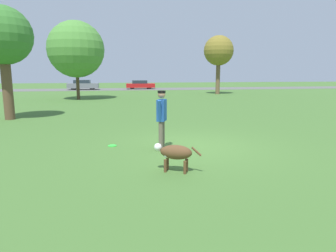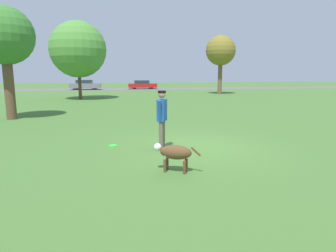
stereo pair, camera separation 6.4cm
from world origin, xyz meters
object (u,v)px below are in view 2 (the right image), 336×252
(person, at_px, (162,115))
(parked_car_grey, at_px, (85,85))
(tree_near_left, at_px, (5,37))
(parked_car_red, at_px, (142,85))
(tree_far_right, at_px, (221,51))
(dog, at_px, (174,153))
(tree_far_left, at_px, (78,49))
(frisbee, at_px, (113,146))

(person, distance_m, parked_car_grey, 33.46)
(tree_near_left, distance_m, parked_car_red, 28.01)
(parked_car_grey, bearing_deg, tree_near_left, -90.78)
(tree_far_right, distance_m, tree_near_left, 21.87)
(dog, bearing_deg, person, -64.72)
(dog, height_order, parked_car_red, parked_car_red)
(person, bearing_deg, tree_near_left, 64.24)
(tree_far_left, distance_m, parked_car_grey, 15.46)
(person, bearing_deg, parked_car_red, 18.50)
(dog, xyz_separation_m, tree_near_left, (-6.49, 9.05, 3.45))
(parked_car_grey, bearing_deg, frisbee, -81.59)
(person, height_order, tree_far_right, tree_far_right)
(frisbee, height_order, parked_car_red, parked_car_red)
(dog, bearing_deg, parked_car_grey, -55.50)
(person, distance_m, tree_near_left, 10.00)
(parked_car_red, bearing_deg, tree_far_left, -112.74)
(dog, distance_m, parked_car_grey, 35.42)
(frisbee, relative_size, tree_far_left, 0.04)
(frisbee, bearing_deg, dog, -61.89)
(parked_car_red, bearing_deg, tree_far_right, -57.34)
(dog, relative_size, frisbee, 3.85)
(person, bearing_deg, parked_car_grey, 31.64)
(tree_far_left, bearing_deg, tree_far_right, 17.15)
(tree_far_right, relative_size, parked_car_red, 1.55)
(tree_near_left, bearing_deg, frisbee, -51.46)
(tree_far_left, distance_m, tree_far_right, 14.48)
(tree_far_left, xyz_separation_m, parked_car_grey, (-1.22, 15.01, -3.51))
(tree_near_left, bearing_deg, tree_far_right, 43.91)
(person, distance_m, dog, 2.08)
(dog, distance_m, tree_far_left, 20.79)
(dog, distance_m, parked_car_red, 35.63)
(tree_far_left, height_order, parked_car_grey, tree_far_left)
(tree_far_left, distance_m, parked_car_red, 17.28)
(frisbee, distance_m, parked_car_grey, 32.50)
(person, relative_size, parked_car_grey, 0.44)
(frisbee, height_order, parked_car_grey, parked_car_grey)
(person, height_order, tree_far_left, tree_far_left)
(dog, xyz_separation_m, tree_far_right, (9.26, 24.21, 4.02))
(tree_near_left, bearing_deg, tree_far_left, 80.00)
(frisbee, xyz_separation_m, parked_car_grey, (-4.33, 32.21, 0.64))
(tree_far_left, relative_size, parked_car_red, 1.65)
(person, relative_size, frisbee, 6.38)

